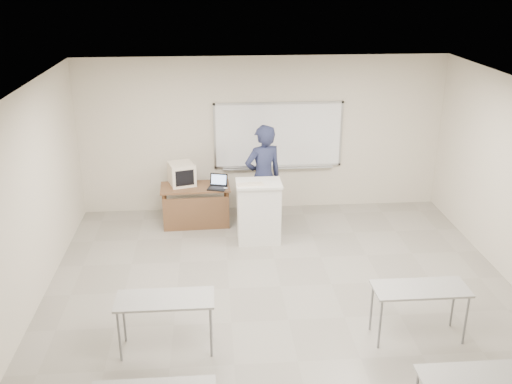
{
  "coord_description": "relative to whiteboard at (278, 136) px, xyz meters",
  "views": [
    {
      "loc": [
        -0.96,
        -6.55,
        4.46
      ],
      "look_at": [
        -0.27,
        2.2,
        1.03
      ],
      "focal_mm": 40.0,
      "sensor_mm": 36.0,
      "label": 1
    }
  ],
  "objects": [
    {
      "name": "whiteboard",
      "position": [
        0.0,
        0.0,
        0.0
      ],
      "size": [
        2.48,
        0.1,
        1.31
      ],
      "color": "white",
      "rests_on": "floor"
    },
    {
      "name": "floor",
      "position": [
        -0.3,
        -3.97,
        -1.49
      ],
      "size": [
        7.0,
        8.0,
        0.01
      ],
      "primitive_type": "cube",
      "color": "gray",
      "rests_on": "ground"
    },
    {
      "name": "crt_monitor",
      "position": [
        -1.86,
        -0.54,
        -0.53
      ],
      "size": [
        0.44,
        0.49,
        0.42
      ],
      "rotation": [
        0.0,
        0.0,
        0.28
      ],
      "color": "beige",
      "rests_on": "instructor_desk"
    },
    {
      "name": "laptop",
      "position": [
        -1.21,
        -0.79,
        -0.67
      ],
      "size": [
        0.33,
        0.3,
        0.24
      ],
      "rotation": [
        0.0,
        0.0,
        -0.27
      ],
      "color": "black",
      "rests_on": "instructor_desk"
    },
    {
      "name": "keyboard",
      "position": [
        -0.65,
        -1.59,
        -0.38
      ],
      "size": [
        0.45,
        0.18,
        0.02
      ],
      "primitive_type": "cube",
      "rotation": [
        0.0,
        0.0,
        0.08
      ],
      "color": "beige",
      "rests_on": "podium"
    },
    {
      "name": "presenter",
      "position": [
        -0.37,
        -0.94,
        -0.5
      ],
      "size": [
        0.83,
        0.69,
        1.96
      ],
      "primitive_type": "imported",
      "rotation": [
        0.0,
        0.0,
        3.51
      ],
      "color": "black",
      "rests_on": "floor"
    },
    {
      "name": "podium",
      "position": [
        -0.5,
        -1.47,
        -0.93
      ],
      "size": [
        0.77,
        0.56,
        1.09
      ],
      "rotation": [
        0.0,
        0.0,
        0.0
      ],
      "color": "white",
      "rests_on": "floor"
    },
    {
      "name": "student_desks",
      "position": [
        -0.3,
        -5.32,
        -0.81
      ],
      "size": [
        4.4,
        2.2,
        0.73
      ],
      "color": "#A2A19D",
      "rests_on": "floor"
    },
    {
      "name": "instructor_desk",
      "position": [
        -1.61,
        -0.78,
        -0.96
      ],
      "size": [
        1.27,
        0.63,
        0.75
      ],
      "rotation": [
        0.0,
        0.0,
        0.04
      ],
      "color": "brown",
      "rests_on": "floor"
    },
    {
      "name": "mouse",
      "position": [
        -1.06,
        -0.87,
        -0.71
      ],
      "size": [
        0.1,
        0.08,
        0.03
      ],
      "primitive_type": "ellipsoid",
      "rotation": [
        0.0,
        0.0,
        0.23
      ],
      "color": "#B4B6BC",
      "rests_on": "instructor_desk"
    }
  ]
}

